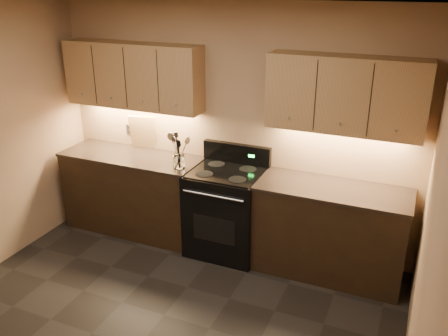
{
  "coord_description": "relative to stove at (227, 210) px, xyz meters",
  "views": [
    {
      "loc": [
        1.84,
        -2.48,
        2.8
      ],
      "look_at": [
        0.15,
        1.45,
        1.06
      ],
      "focal_mm": 38.0,
      "sensor_mm": 36.0,
      "label": 1
    }
  ],
  "objects": [
    {
      "name": "black_spoon",
      "position": [
        -0.5,
        -0.09,
        0.62
      ],
      "size": [
        0.09,
        0.12,
        0.32
      ],
      "primitive_type": null,
      "rotation": [
        0.17,
        0.11,
        -0.1
      ],
      "color": "black",
      "rests_on": "utensil_crock"
    },
    {
      "name": "ceiling",
      "position": [
        -0.08,
        -1.68,
        2.12
      ],
      "size": [
        4.0,
        4.0,
        0.0
      ],
      "primitive_type": "plane",
      "rotation": [
        3.14,
        0.0,
        0.0
      ],
      "color": "silver",
      "rests_on": "wall_back"
    },
    {
      "name": "counter_right",
      "position": [
        1.1,
        0.02,
        -0.01
      ],
      "size": [
        1.46,
        0.62,
        0.93
      ],
      "color": "black",
      "rests_on": "ground"
    },
    {
      "name": "wall_back",
      "position": [
        -0.08,
        0.32,
        0.82
      ],
      "size": [
        4.0,
        0.04,
        2.6
      ],
      "primitive_type": "cube",
      "color": "tan",
      "rests_on": "ground"
    },
    {
      "name": "steel_skimmer",
      "position": [
        -0.48,
        -0.11,
        0.65
      ],
      "size": [
        0.21,
        0.1,
        0.37
      ],
      "primitive_type": null,
      "rotation": [
        0.04,
        -0.32,
        -0.13
      ],
      "color": "silver",
      "rests_on": "utensil_crock"
    },
    {
      "name": "outlet_plate",
      "position": [
        -1.38,
        0.31,
        0.64
      ],
      "size": [
        0.08,
        0.01,
        0.12
      ],
      "primitive_type": "cube",
      "color": "#B2B5BA",
      "rests_on": "wall_back"
    },
    {
      "name": "upper_cab_right",
      "position": [
        1.1,
        0.17,
        1.32
      ],
      "size": [
        1.44,
        0.3,
        0.7
      ],
      "primitive_type": "cube",
      "color": "#A68953",
      "rests_on": "wall_back"
    },
    {
      "name": "counter_left",
      "position": [
        -1.18,
        0.02,
        -0.01
      ],
      "size": [
        1.62,
        0.62,
        0.93
      ],
      "color": "black",
      "rests_on": "ground"
    },
    {
      "name": "stove",
      "position": [
        0.0,
        0.0,
        0.0
      ],
      "size": [
        0.76,
        0.68,
        1.14
      ],
      "color": "black",
      "rests_on": "ground"
    },
    {
      "name": "cutting_board",
      "position": [
        -1.16,
        0.27,
        0.65
      ],
      "size": [
        0.33,
        0.17,
        0.4
      ],
      "primitive_type": "cube",
      "rotation": [
        0.2,
        0.0,
        0.22
      ],
      "color": "tan",
      "rests_on": "counter_left"
    },
    {
      "name": "utensil_crock",
      "position": [
        -0.5,
        -0.1,
        0.52
      ],
      "size": [
        0.14,
        0.14,
        0.15
      ],
      "color": "white",
      "rests_on": "counter_left"
    },
    {
      "name": "upper_cab_left",
      "position": [
        -1.18,
        0.17,
        1.32
      ],
      "size": [
        1.6,
        0.3,
        0.7
      ],
      "primitive_type": "cube",
      "color": "#A68953",
      "rests_on": "wall_back"
    },
    {
      "name": "steel_spatula",
      "position": [
        -0.48,
        -0.09,
        0.64
      ],
      "size": [
        0.16,
        0.14,
        0.37
      ],
      "primitive_type": null,
      "rotation": [
        0.16,
        -0.17,
        -0.14
      ],
      "color": "silver",
      "rests_on": "utensil_crock"
    },
    {
      "name": "wooden_spoon",
      "position": [
        -0.53,
        -0.11,
        0.63
      ],
      "size": [
        0.17,
        0.15,
        0.33
      ],
      "primitive_type": null,
      "rotation": [
        -0.22,
        0.37,
        0.12
      ],
      "color": "tan",
      "rests_on": "utensil_crock"
    },
    {
      "name": "black_turner",
      "position": [
        -0.49,
        -0.12,
        0.65
      ],
      "size": [
        0.17,
        0.18,
        0.39
      ],
      "primitive_type": null,
      "rotation": [
        -0.25,
        -0.11,
        0.37
      ],
      "color": "black",
      "rests_on": "utensil_crock"
    },
    {
      "name": "wall_right",
      "position": [
        1.92,
        -1.68,
        0.82
      ],
      "size": [
        0.04,
        4.0,
        2.6
      ],
      "primitive_type": "cube",
      "color": "tan",
      "rests_on": "ground"
    }
  ]
}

